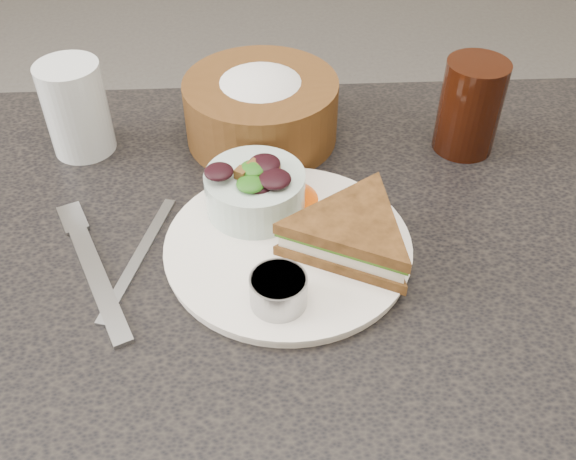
% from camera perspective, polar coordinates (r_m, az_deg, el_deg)
% --- Properties ---
extents(dining_table, '(1.00, 0.70, 0.75)m').
position_cam_1_polar(dining_table, '(0.99, 0.48, -17.68)').
color(dining_table, black).
rests_on(dining_table, floor).
extents(dinner_plate, '(0.26, 0.26, 0.01)m').
position_cam_1_polar(dinner_plate, '(0.68, -0.00, -1.50)').
color(dinner_plate, white).
rests_on(dinner_plate, dining_table).
extents(sandwich, '(0.22, 0.22, 0.04)m').
position_cam_1_polar(sandwich, '(0.66, 5.75, -0.33)').
color(sandwich, brown).
rests_on(sandwich, dinner_plate).
extents(salad_bowl, '(0.13, 0.13, 0.06)m').
position_cam_1_polar(salad_bowl, '(0.70, -2.96, 4.00)').
color(salad_bowl, silver).
rests_on(salad_bowl, dinner_plate).
extents(dressing_ramekin, '(0.07, 0.07, 0.03)m').
position_cam_1_polar(dressing_ramekin, '(0.61, -0.85, -5.42)').
color(dressing_ramekin, '#949597').
rests_on(dressing_ramekin, dinner_plate).
extents(orange_wedge, '(0.10, 0.10, 0.03)m').
position_cam_1_polar(orange_wedge, '(0.72, -0.05, 3.69)').
color(orange_wedge, '#FF5708').
rests_on(orange_wedge, dinner_plate).
extents(fork, '(0.10, 0.19, 0.01)m').
position_cam_1_polar(fork, '(0.69, -16.70, -3.86)').
color(fork, '#A1A2A3').
rests_on(fork, dining_table).
extents(knife, '(0.06, 0.19, 0.00)m').
position_cam_1_polar(knife, '(0.70, -13.11, -2.34)').
color(knife, '#AFB3B9').
rests_on(knife, dining_table).
extents(bread_basket, '(0.23, 0.23, 0.11)m').
position_cam_1_polar(bread_basket, '(0.83, -2.42, 11.47)').
color(bread_basket, brown).
rests_on(bread_basket, dining_table).
extents(cola_glass, '(0.08, 0.08, 0.13)m').
position_cam_1_polar(cola_glass, '(0.83, 15.95, 10.84)').
color(cola_glass, black).
rests_on(cola_glass, dining_table).
extents(water_glass, '(0.08, 0.08, 0.12)m').
position_cam_1_polar(water_glass, '(0.84, -18.31, 10.21)').
color(water_glass, silver).
rests_on(water_glass, dining_table).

